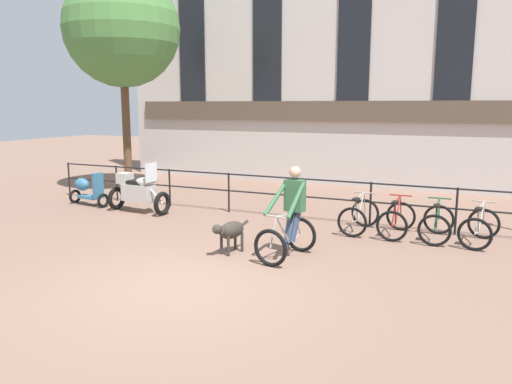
# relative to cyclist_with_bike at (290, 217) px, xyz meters

# --- Properties ---
(ground_plane) EXTENTS (60.00, 60.00, 0.00)m
(ground_plane) POSITION_rel_cyclist_with_bike_xyz_m (-1.02, -2.15, -0.76)
(ground_plane) COLOR #7A5B4C
(canal_railing) EXTENTS (15.05, 0.05, 1.05)m
(canal_railing) POSITION_rel_cyclist_with_bike_xyz_m (-1.02, 3.05, -0.05)
(canal_railing) COLOR black
(canal_railing) RESTS_ON ground_plane
(building_facade) EXTENTS (18.00, 0.72, 10.63)m
(building_facade) POSITION_rel_cyclist_with_bike_xyz_m (-1.02, 8.84, 4.53)
(building_facade) COLOR beige
(building_facade) RESTS_ON ground_plane
(cyclist_with_bike) EXTENTS (0.86, 1.26, 1.70)m
(cyclist_with_bike) POSITION_rel_cyclist_with_bike_xyz_m (0.00, 0.00, 0.00)
(cyclist_with_bike) COLOR black
(cyclist_with_bike) RESTS_ON ground_plane
(dog) EXTENTS (0.44, 0.98, 0.64)m
(dog) POSITION_rel_cyclist_with_bike_xyz_m (-1.11, -0.27, -0.32)
(dog) COLOR #332D28
(dog) RESTS_ON ground_plane
(parked_motorcycle) EXTENTS (1.72, 0.72, 1.35)m
(parked_motorcycle) POSITION_rel_cyclist_with_bike_xyz_m (-5.06, 2.01, -0.20)
(parked_motorcycle) COLOR black
(parked_motorcycle) RESTS_ON ground_plane
(parked_bicycle_near_lamp) EXTENTS (0.71, 1.14, 0.86)m
(parked_bicycle_near_lamp) POSITION_rel_cyclist_with_bike_xyz_m (0.74, 2.40, -0.41)
(parked_bicycle_near_lamp) COLOR black
(parked_bicycle_near_lamp) RESTS_ON ground_plane
(parked_bicycle_mid_left) EXTENTS (0.68, 1.12, 0.86)m
(parked_bicycle_mid_left) POSITION_rel_cyclist_with_bike_xyz_m (1.57, 2.40, -0.41)
(parked_bicycle_mid_left) COLOR black
(parked_bicycle_mid_left) RESTS_ON ground_plane
(parked_bicycle_mid_right) EXTENTS (0.66, 1.11, 0.86)m
(parked_bicycle_mid_right) POSITION_rel_cyclist_with_bike_xyz_m (2.39, 2.40, -0.41)
(parked_bicycle_mid_right) COLOR black
(parked_bicycle_mid_right) RESTS_ON ground_plane
(parked_bicycle_far_end) EXTENTS (0.81, 1.19, 0.86)m
(parked_bicycle_far_end) POSITION_rel_cyclist_with_bike_xyz_m (3.21, 2.40, -0.41)
(parked_bicycle_far_end) COLOR black
(parked_bicycle_far_end) RESTS_ON ground_plane
(parked_scooter) EXTENTS (1.32, 0.57, 0.96)m
(parked_scooter) POSITION_rel_cyclist_with_bike_xyz_m (-6.97, 2.18, -0.30)
(parked_scooter) COLOR black
(parked_scooter) RESTS_ON ground_plane
(tree_canalside_left) EXTENTS (3.66, 3.66, 7.03)m
(tree_canalside_left) POSITION_rel_cyclist_with_bike_xyz_m (-7.53, 4.69, 4.41)
(tree_canalside_left) COLOR brown
(tree_canalside_left) RESTS_ON ground_plane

